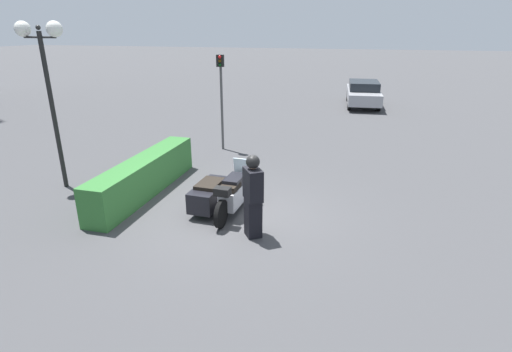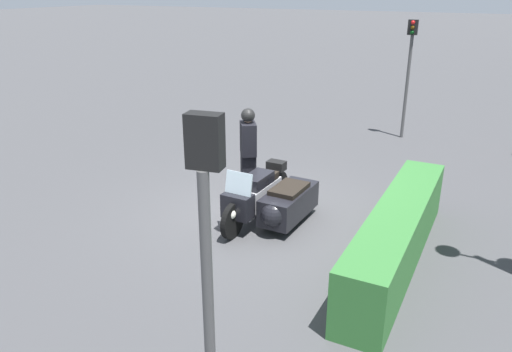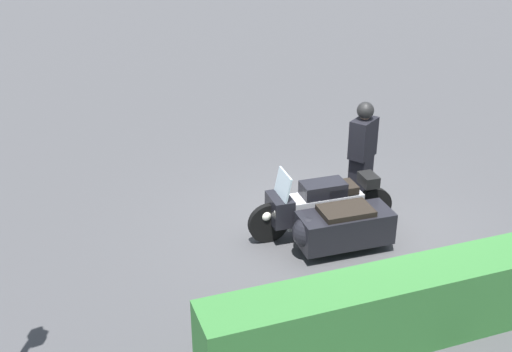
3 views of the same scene
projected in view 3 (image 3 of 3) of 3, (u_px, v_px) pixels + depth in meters
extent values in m
plane|color=#424244|center=(337.00, 228.00, 10.53)|extent=(160.00, 160.00, 0.00)
cylinder|color=black|center=(268.00, 223.00, 10.01)|extent=(0.66, 0.12, 0.65)
cylinder|color=black|center=(373.00, 206.00, 10.50)|extent=(0.66, 0.12, 0.65)
cylinder|color=black|center=(348.00, 235.00, 9.81)|extent=(0.51, 0.12, 0.51)
cube|color=#B7B7BC|center=(322.00, 207.00, 10.20)|extent=(1.29, 0.44, 0.45)
cube|color=black|center=(323.00, 189.00, 10.06)|extent=(0.71, 0.40, 0.24)
cube|color=black|center=(340.00, 188.00, 10.15)|extent=(0.52, 0.39, 0.12)
cube|color=black|center=(280.00, 209.00, 9.97)|extent=(0.34, 0.55, 0.44)
cube|color=silver|center=(283.00, 185.00, 9.80)|extent=(0.13, 0.52, 0.40)
sphere|color=white|center=(266.00, 215.00, 9.93)|extent=(0.18, 0.18, 0.18)
cube|color=black|center=(345.00, 227.00, 9.73)|extent=(1.45, 0.65, 0.50)
sphere|color=black|center=(307.00, 232.00, 9.55)|extent=(0.47, 0.48, 0.47)
cube|color=black|center=(346.00, 211.00, 9.61)|extent=(0.81, 0.54, 0.09)
cube|color=black|center=(369.00, 180.00, 10.25)|extent=(0.25, 0.36, 0.18)
cube|color=black|center=(360.00, 179.00, 11.19)|extent=(0.46, 0.45, 0.86)
cube|color=black|center=(363.00, 138.00, 10.86)|extent=(0.59, 0.53, 0.68)
sphere|color=tan|center=(365.00, 113.00, 10.66)|extent=(0.23, 0.23, 0.23)
sphere|color=black|center=(365.00, 110.00, 10.65)|extent=(0.29, 0.29, 0.29)
cube|color=#337033|center=(384.00, 311.00, 7.75)|extent=(4.60, 0.71, 0.98)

